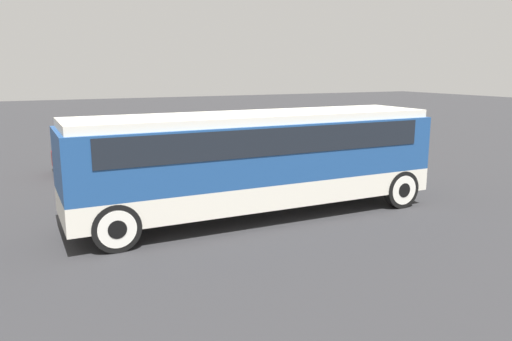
{
  "coord_description": "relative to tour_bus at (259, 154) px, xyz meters",
  "views": [
    {
      "loc": [
        -6.01,
        -12.24,
        4.1
      ],
      "look_at": [
        0.0,
        0.0,
        1.31
      ],
      "focal_mm": 35.0,
      "sensor_mm": 36.0,
      "label": 1
    }
  ],
  "objects": [
    {
      "name": "parked_car_mid",
      "position": [
        -2.8,
        8.43,
        -1.11
      ],
      "size": [
        4.06,
        1.92,
        1.3
      ],
      "color": "maroon",
      "rests_on": "ground_plane"
    },
    {
      "name": "tour_bus",
      "position": [
        0.0,
        0.0,
        0.0
      ],
      "size": [
        10.37,
        2.62,
        2.91
      ],
      "color": "silver",
      "rests_on": "ground_plane"
    },
    {
      "name": "parked_car_near",
      "position": [
        5.01,
        7.89,
        -1.14
      ],
      "size": [
        4.63,
        1.89,
        1.23
      ],
      "color": "silver",
      "rests_on": "ground_plane"
    },
    {
      "name": "ground_plane",
      "position": [
        -0.1,
        -0.0,
        -1.77
      ],
      "size": [
        120.0,
        120.0,
        0.0
      ],
      "primitive_type": "plane",
      "color": "#2D2D30"
    }
  ]
}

